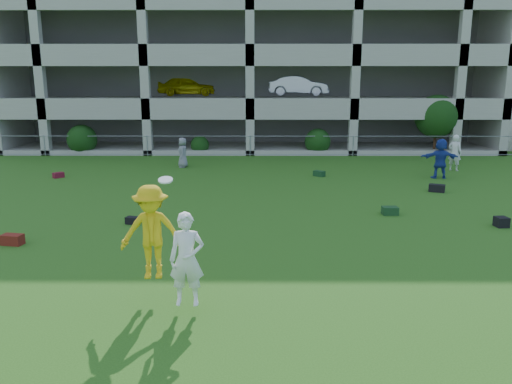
{
  "coord_description": "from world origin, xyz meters",
  "views": [
    {
      "loc": [
        0.47,
        -9.9,
        4.28
      ],
      "look_at": [
        0.41,
        3.0,
        1.4
      ],
      "focal_mm": 35.0,
      "sensor_mm": 36.0,
      "label": 1
    }
  ],
  "objects_px": {
    "bystander_e": "(455,153)",
    "bystander_d": "(440,158)",
    "parking_garage": "(252,57)",
    "crate_d": "(501,222)",
    "frisbee_contest": "(159,238)",
    "bystander_c": "(183,153)"
  },
  "relations": [
    {
      "from": "bystander_e",
      "to": "bystander_d",
      "type": "bearing_deg",
      "value": 94.57
    },
    {
      "from": "bystander_d",
      "to": "bystander_e",
      "type": "distance_m",
      "value": 2.4
    },
    {
      "from": "parking_garage",
      "to": "crate_d",
      "type": "bearing_deg",
      "value": -71.46
    },
    {
      "from": "parking_garage",
      "to": "bystander_e",
      "type": "bearing_deg",
      "value": -53.52
    },
    {
      "from": "bystander_e",
      "to": "crate_d",
      "type": "xyz_separation_m",
      "value": [
        -2.25,
        -9.63,
        -0.73
      ]
    },
    {
      "from": "frisbee_contest",
      "to": "bystander_e",
      "type": "bearing_deg",
      "value": 52.33
    },
    {
      "from": "bystander_c",
      "to": "bystander_e",
      "type": "relative_size",
      "value": 0.86
    },
    {
      "from": "bystander_d",
      "to": "crate_d",
      "type": "xyz_separation_m",
      "value": [
        -0.85,
        -7.68,
        -0.74
      ]
    },
    {
      "from": "bystander_d",
      "to": "crate_d",
      "type": "height_order",
      "value": "bystander_d"
    },
    {
      "from": "bystander_e",
      "to": "crate_d",
      "type": "height_order",
      "value": "bystander_e"
    },
    {
      "from": "bystander_c",
      "to": "parking_garage",
      "type": "height_order",
      "value": "parking_garage"
    },
    {
      "from": "bystander_e",
      "to": "crate_d",
      "type": "bearing_deg",
      "value": 117.06
    },
    {
      "from": "bystander_c",
      "to": "frisbee_contest",
      "type": "height_order",
      "value": "frisbee_contest"
    },
    {
      "from": "bystander_c",
      "to": "bystander_e",
      "type": "height_order",
      "value": "bystander_e"
    },
    {
      "from": "bystander_c",
      "to": "parking_garage",
      "type": "relative_size",
      "value": 0.05
    },
    {
      "from": "bystander_c",
      "to": "bystander_d",
      "type": "relative_size",
      "value": 0.84
    },
    {
      "from": "bystander_c",
      "to": "frisbee_contest",
      "type": "relative_size",
      "value": 0.63
    },
    {
      "from": "parking_garage",
      "to": "frisbee_contest",
      "type": "bearing_deg",
      "value": -92.9
    },
    {
      "from": "crate_d",
      "to": "frisbee_contest",
      "type": "xyz_separation_m",
      "value": [
        -9.21,
        -5.21,
        1.16
      ]
    },
    {
      "from": "crate_d",
      "to": "bystander_e",
      "type": "bearing_deg",
      "value": 76.87
    },
    {
      "from": "bystander_e",
      "to": "bystander_c",
      "type": "bearing_deg",
      "value": 36.47
    },
    {
      "from": "crate_d",
      "to": "frisbee_contest",
      "type": "bearing_deg",
      "value": -150.52
    }
  ]
}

